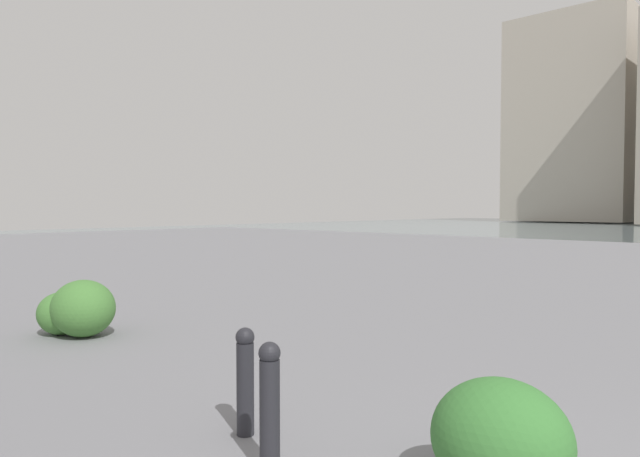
# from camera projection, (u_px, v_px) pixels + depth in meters

# --- Properties ---
(building_annex) EXTENTS (13.25, 13.98, 23.12)m
(building_annex) POSITION_uv_depth(u_px,v_px,m) (580.00, 123.00, 67.05)
(building_annex) COLOR #B2A899
(building_annex) RESTS_ON ground
(bollard_near) EXTENTS (0.13, 0.13, 0.78)m
(bollard_near) POSITION_uv_depth(u_px,v_px,m) (270.00, 405.00, 3.30)
(bollard_near) COLOR #232328
(bollard_near) RESTS_ON ground
(bollard_mid) EXTENTS (0.13, 0.13, 0.74)m
(bollard_mid) POSITION_uv_depth(u_px,v_px,m) (245.00, 379.00, 3.87)
(bollard_mid) COLOR #232328
(bollard_mid) RESTS_ON ground
(shrub_low) EXTENTS (0.76, 0.68, 0.64)m
(shrub_low) POSITION_uv_depth(u_px,v_px,m) (500.00, 439.00, 3.02)
(shrub_low) COLOR #387533
(shrub_low) RESTS_ON ground
(shrub_round) EXTENTS (0.61, 0.55, 0.52)m
(shrub_round) POSITION_uv_depth(u_px,v_px,m) (61.00, 313.00, 6.94)
(shrub_round) COLOR #477F38
(shrub_round) RESTS_ON ground
(shrub_wide) EXTENTS (0.81, 0.73, 0.69)m
(shrub_wide) POSITION_uv_depth(u_px,v_px,m) (83.00, 308.00, 6.82)
(shrub_wide) COLOR #477F38
(shrub_wide) RESTS_ON ground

